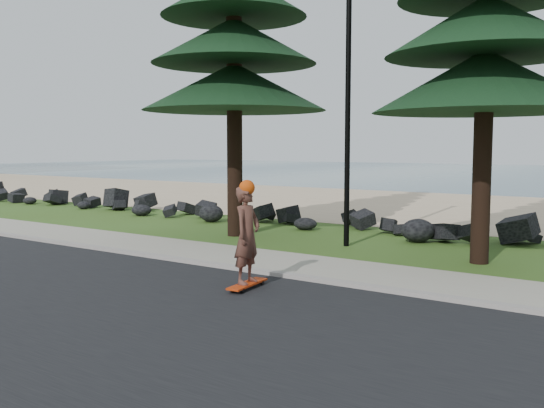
# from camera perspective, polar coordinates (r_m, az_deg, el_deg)

# --- Properties ---
(ground) EXTENTS (160.00, 160.00, 0.00)m
(ground) POSITION_cam_1_polar(r_m,az_deg,el_deg) (13.11, 0.43, -5.83)
(ground) COLOR #3A581B
(ground) RESTS_ON ground
(road) EXTENTS (160.00, 7.00, 0.02)m
(road) POSITION_cam_1_polar(r_m,az_deg,el_deg) (9.83, -14.78, -9.79)
(road) COLOR black
(road) RESTS_ON ground
(kerb) EXTENTS (160.00, 0.20, 0.10)m
(kerb) POSITION_cam_1_polar(r_m,az_deg,el_deg) (12.39, -1.94, -6.27)
(kerb) COLOR gray
(kerb) RESTS_ON ground
(sidewalk) EXTENTS (160.00, 2.00, 0.08)m
(sidewalk) POSITION_cam_1_polar(r_m,az_deg,el_deg) (13.27, 0.92, -5.53)
(sidewalk) COLOR gray
(sidewalk) RESTS_ON ground
(beach_sand) EXTENTS (160.00, 15.00, 0.01)m
(beach_sand) POSITION_cam_1_polar(r_m,az_deg,el_deg) (26.27, 18.58, -0.45)
(beach_sand) COLOR tan
(beach_sand) RESTS_ON ground
(seawall_boulders) EXTENTS (60.00, 2.40, 1.10)m
(seawall_boulders) POSITION_cam_1_polar(r_m,az_deg,el_deg) (17.95, 10.58, -2.87)
(seawall_boulders) COLOR black
(seawall_boulders) RESTS_ON ground
(lamp_post) EXTENTS (0.25, 0.14, 8.14)m
(lamp_post) POSITION_cam_1_polar(r_m,az_deg,el_deg) (15.69, 7.18, 11.14)
(lamp_post) COLOR black
(lamp_post) RESTS_ON ground
(skateboarder) EXTENTS (0.49, 1.07, 1.96)m
(skateboarder) POSITION_cam_1_polar(r_m,az_deg,el_deg) (10.81, -2.35, -2.96)
(skateboarder) COLOR #BA2F0A
(skateboarder) RESTS_ON ground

